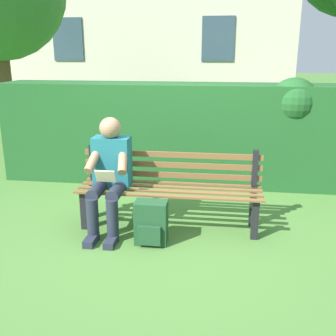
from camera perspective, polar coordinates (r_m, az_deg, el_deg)
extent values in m
plane|color=#477533|center=(4.26, 0.18, -8.46)|extent=(60.00, 60.00, 0.00)
cube|color=black|center=(4.02, 12.43, -7.24)|extent=(0.07, 0.07, 0.41)
cube|color=black|center=(4.24, -11.97, -5.95)|extent=(0.07, 0.07, 0.41)
cube|color=black|center=(4.31, 12.13, -5.56)|extent=(0.07, 0.07, 0.41)
cube|color=black|center=(4.51, -10.66, -4.45)|extent=(0.07, 0.07, 0.41)
cube|color=brown|center=(4.29, 0.55, -2.16)|extent=(1.91, 0.06, 0.02)
cube|color=brown|center=(4.17, 0.31, -2.76)|extent=(1.91, 0.06, 0.02)
cube|color=brown|center=(4.04, 0.06, -3.41)|extent=(1.91, 0.06, 0.02)
cube|color=brown|center=(3.91, -0.21, -4.10)|extent=(1.91, 0.06, 0.02)
cube|color=black|center=(4.21, 12.44, -0.02)|extent=(0.06, 0.06, 0.39)
cube|color=black|center=(4.41, -10.80, 0.87)|extent=(0.06, 0.06, 0.39)
cube|color=brown|center=(4.26, 0.54, -1.01)|extent=(1.91, 0.02, 0.06)
cube|color=brown|center=(4.22, 0.54, 0.45)|extent=(1.91, 0.02, 0.06)
cube|color=brown|center=(4.19, 0.55, 1.93)|extent=(1.91, 0.02, 0.06)
cube|color=#1E6672|center=(4.16, -8.06, 0.93)|extent=(0.38, 0.22, 0.52)
sphere|color=#A57A5B|center=(4.05, -8.35, 5.74)|extent=(0.22, 0.22, 0.22)
cylinder|color=#232838|center=(4.01, -7.35, -3.23)|extent=(0.13, 0.42, 0.13)
cylinder|color=#232838|center=(4.07, -10.08, -3.08)|extent=(0.13, 0.42, 0.13)
cylinder|color=#232838|center=(3.91, -8.01, -7.54)|extent=(0.12, 0.12, 0.43)
cylinder|color=#232838|center=(3.97, -10.82, -7.32)|extent=(0.12, 0.12, 0.43)
cube|color=#232838|center=(3.92, -8.22, -10.44)|extent=(0.10, 0.24, 0.07)
cube|color=#232838|center=(3.98, -11.04, -10.18)|extent=(0.10, 0.24, 0.07)
cylinder|color=#A57A5B|center=(3.97, -6.55, 1.15)|extent=(0.14, 0.32, 0.26)
cylinder|color=#A57A5B|center=(4.05, -10.67, 1.29)|extent=(0.14, 0.32, 0.26)
cube|color=beige|center=(3.94, -9.03, -1.19)|extent=(0.20, 0.07, 0.13)
cube|color=#1E5123|center=(5.55, 1.71, 5.01)|extent=(4.96, 0.68, 1.37)
sphere|color=#1E5123|center=(5.42, 17.69, 9.11)|extent=(0.62, 0.62, 0.62)
sphere|color=#1E5123|center=(5.81, -10.61, 9.39)|extent=(0.55, 0.55, 0.55)
cube|color=#334756|center=(11.60, 7.24, 18.03)|extent=(0.90, 0.04, 1.20)
cube|color=#334756|center=(12.45, -14.26, 17.57)|extent=(0.90, 0.04, 1.20)
cube|color=#1E4728|center=(3.85, -2.44, -7.86)|extent=(0.31, 0.19, 0.43)
cube|color=#1E4728|center=(3.78, -2.73, -9.75)|extent=(0.22, 0.04, 0.19)
cylinder|color=#1E4728|center=(3.92, -0.82, -7.00)|extent=(0.04, 0.04, 0.26)
cylinder|color=#1E4728|center=(3.95, -3.51, -6.84)|extent=(0.04, 0.04, 0.26)
cylinder|color=brown|center=(9.07, -22.50, 11.02)|extent=(0.31, 0.31, 2.21)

